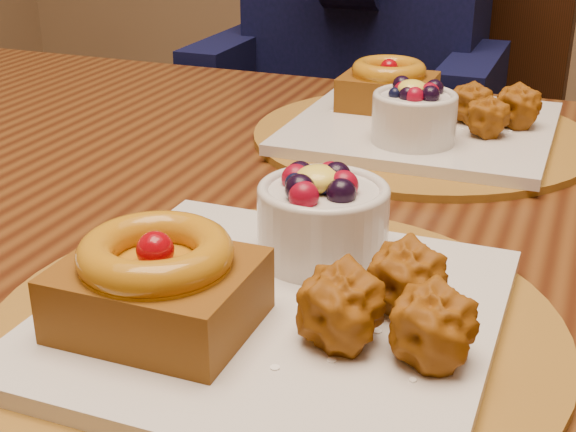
# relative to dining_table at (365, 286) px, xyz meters

# --- Properties ---
(dining_table) EXTENTS (1.60, 0.90, 0.76)m
(dining_table) POSITION_rel_dining_table_xyz_m (0.00, 0.00, 0.00)
(dining_table) COLOR #37170A
(dining_table) RESTS_ON ground
(place_setting_near) EXTENTS (0.38, 0.38, 0.09)m
(place_setting_near) POSITION_rel_dining_table_xyz_m (-0.00, -0.21, 0.10)
(place_setting_near) COLOR brown
(place_setting_near) RESTS_ON dining_table
(place_setting_far) EXTENTS (0.38, 0.38, 0.08)m
(place_setting_far) POSITION_rel_dining_table_xyz_m (-0.00, 0.22, 0.10)
(place_setting_far) COLOR brown
(place_setting_far) RESTS_ON dining_table
(chair_far) EXTENTS (0.50, 0.50, 0.91)m
(chair_far) POSITION_rel_dining_table_xyz_m (-0.11, 0.81, -0.17)
(chair_far) COLOR black
(chair_far) RESTS_ON ground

